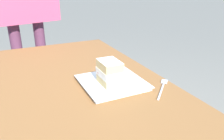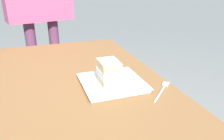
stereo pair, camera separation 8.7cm
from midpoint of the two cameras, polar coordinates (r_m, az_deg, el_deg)
The scene contains 4 objects.
patio_table at distance 0.97m, azimuth -8.34°, elevation -9.40°, with size 1.25×0.79×0.72m.
dessert_plate at distance 0.89m, azimuth 2.80°, elevation -3.30°, with size 0.24×0.24×0.02m.
cake_slice at distance 0.85m, azimuth 2.16°, elevation -0.67°, with size 0.10×0.08×0.09m.
dessert_fork at distance 0.88m, azimuth 15.53°, elevation -5.02°, with size 0.13×0.13×0.01m.
Camera 2 is at (0.83, -0.10, 1.12)m, focal length 35.76 mm.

